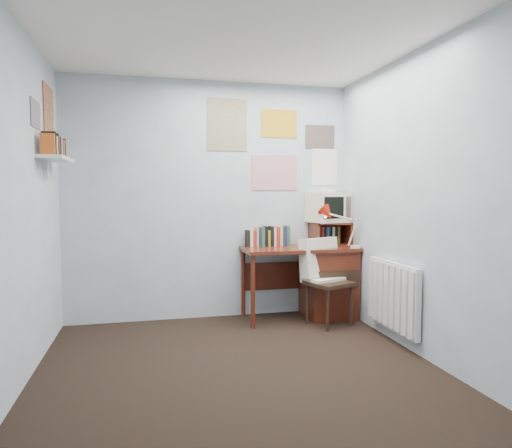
# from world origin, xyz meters

# --- Properties ---
(ground) EXTENTS (3.50, 3.50, 0.00)m
(ground) POSITION_xyz_m (0.00, 0.00, 0.00)
(ground) COLOR black
(ground) RESTS_ON ground
(back_wall) EXTENTS (3.00, 0.02, 2.50)m
(back_wall) POSITION_xyz_m (0.00, 1.75, 1.25)
(back_wall) COLOR silver
(back_wall) RESTS_ON ground
(left_wall) EXTENTS (0.02, 3.50, 2.50)m
(left_wall) POSITION_xyz_m (-1.50, 0.00, 1.25)
(left_wall) COLOR silver
(left_wall) RESTS_ON ground
(right_wall) EXTENTS (0.02, 3.50, 2.50)m
(right_wall) POSITION_xyz_m (1.50, 0.00, 1.25)
(right_wall) COLOR silver
(right_wall) RESTS_ON ground
(ceiling) EXTENTS (3.00, 3.50, 0.02)m
(ceiling) POSITION_xyz_m (0.00, 0.00, 2.50)
(ceiling) COLOR white
(ceiling) RESTS_ON back_wall
(desk) EXTENTS (1.20, 0.55, 0.76)m
(desk) POSITION_xyz_m (1.17, 1.48, 0.41)
(desk) COLOR #531F13
(desk) RESTS_ON ground
(desk_chair) EXTENTS (0.55, 0.54, 0.85)m
(desk_chair) POSITION_xyz_m (1.11, 1.18, 0.42)
(desk_chair) COLOR black
(desk_chair) RESTS_ON ground
(desk_lamp) EXTENTS (0.31, 0.28, 0.39)m
(desk_lamp) POSITION_xyz_m (1.44, 1.26, 0.96)
(desk_lamp) COLOR #AE1C0B
(desk_lamp) RESTS_ON desk
(tv_riser) EXTENTS (0.40, 0.30, 0.25)m
(tv_riser) POSITION_xyz_m (1.29, 1.59, 0.89)
(tv_riser) COLOR #531F13
(tv_riser) RESTS_ON desk
(crt_tv) EXTENTS (0.45, 0.43, 0.36)m
(crt_tv) POSITION_xyz_m (1.27, 1.61, 1.19)
(crt_tv) COLOR #EEE4C7
(crt_tv) RESTS_ON tv_riser
(book_row) EXTENTS (0.60, 0.14, 0.22)m
(book_row) POSITION_xyz_m (0.66, 1.66, 0.87)
(book_row) COLOR #531F13
(book_row) RESTS_ON desk
(radiator) EXTENTS (0.09, 0.80, 0.60)m
(radiator) POSITION_xyz_m (1.46, 0.55, 0.42)
(radiator) COLOR white
(radiator) RESTS_ON right_wall
(wall_shelf) EXTENTS (0.20, 0.62, 0.24)m
(wall_shelf) POSITION_xyz_m (-1.40, 1.10, 1.62)
(wall_shelf) COLOR white
(wall_shelf) RESTS_ON left_wall
(posters_back) EXTENTS (1.20, 0.01, 0.90)m
(posters_back) POSITION_xyz_m (0.70, 1.74, 1.85)
(posters_back) COLOR white
(posters_back) RESTS_ON back_wall
(posters_left) EXTENTS (0.01, 0.70, 0.60)m
(posters_left) POSITION_xyz_m (-1.49, 1.10, 2.00)
(posters_left) COLOR white
(posters_left) RESTS_ON left_wall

